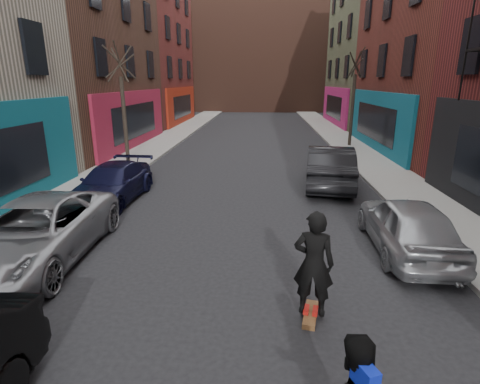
# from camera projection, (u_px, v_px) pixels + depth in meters

# --- Properties ---
(sidewalk_left) EXTENTS (2.50, 84.00, 0.13)m
(sidewalk_left) POSITION_uv_depth(u_px,v_px,m) (179.00, 132.00, 30.59)
(sidewalk_left) COLOR gray
(sidewalk_left) RESTS_ON ground
(sidewalk_right) EXTENTS (2.50, 84.00, 0.13)m
(sidewalk_right) POSITION_uv_depth(u_px,v_px,m) (334.00, 133.00, 29.83)
(sidewalk_right) COLOR gray
(sidewalk_right) RESTS_ON ground
(building_far) EXTENTS (40.00, 10.00, 14.00)m
(building_far) POSITION_uv_depth(u_px,v_px,m) (260.00, 59.00, 53.09)
(building_far) COLOR #47281E
(building_far) RESTS_ON ground
(tree_left_far) EXTENTS (2.00, 2.00, 6.50)m
(tree_left_far) POSITION_uv_depth(u_px,v_px,m) (123.00, 96.00, 18.17)
(tree_left_far) COLOR black
(tree_left_far) RESTS_ON sidewalk_left
(tree_right_far) EXTENTS (2.00, 2.00, 6.80)m
(tree_right_far) POSITION_uv_depth(u_px,v_px,m) (354.00, 90.00, 23.11)
(tree_right_far) COLOR black
(tree_right_far) RESTS_ON sidewalk_right
(parked_left_far) EXTENTS (2.56, 5.28, 1.45)m
(parked_left_far) POSITION_uv_depth(u_px,v_px,m) (35.00, 232.00, 8.71)
(parked_left_far) COLOR gray
(parked_left_far) RESTS_ON ground
(parked_left_end) EXTENTS (2.01, 4.54, 1.29)m
(parked_left_end) POSITION_uv_depth(u_px,v_px,m) (112.00, 183.00, 13.12)
(parked_left_end) COLOR black
(parked_left_end) RESTS_ON ground
(parked_right_far) EXTENTS (1.78, 4.18, 1.41)m
(parked_right_far) POSITION_uv_depth(u_px,v_px,m) (407.00, 225.00, 9.21)
(parked_right_far) COLOR #999CA2
(parked_right_far) RESTS_ON ground
(parked_right_end) EXTENTS (2.36, 5.17, 1.64)m
(parked_right_end) POSITION_uv_depth(u_px,v_px,m) (330.00, 166.00, 14.99)
(parked_right_end) COLOR black
(parked_right_end) RESTS_ON ground
(skateboard) EXTENTS (0.38, 0.83, 0.10)m
(skateboard) POSITION_uv_depth(u_px,v_px,m) (310.00, 314.00, 6.76)
(skateboard) COLOR brown
(skateboard) RESTS_ON ground
(skateboarder) EXTENTS (0.79, 0.60, 1.93)m
(skateboarder) POSITION_uv_depth(u_px,v_px,m) (314.00, 264.00, 6.47)
(skateboarder) COLOR black
(skateboarder) RESTS_ON skateboard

